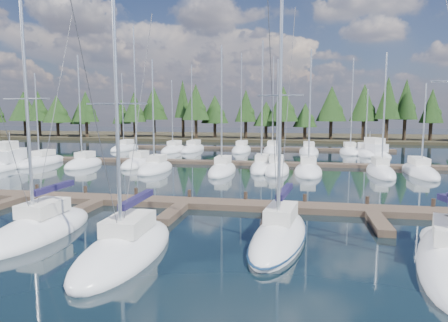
% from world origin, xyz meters
% --- Properties ---
extents(ground, '(260.00, 260.00, 0.00)m').
position_xyz_m(ground, '(0.00, 30.00, 0.00)').
color(ground, black).
rests_on(ground, ground).
extents(far_shore, '(220.00, 30.00, 0.60)m').
position_xyz_m(far_shore, '(0.00, 90.00, 0.30)').
color(far_shore, '#2E291A').
rests_on(far_shore, ground).
extents(main_dock, '(44.00, 6.13, 0.90)m').
position_xyz_m(main_dock, '(0.00, 17.36, 0.20)').
color(main_dock, '#4D3D30').
rests_on(main_dock, ground).
extents(back_docks, '(50.00, 21.80, 0.40)m').
position_xyz_m(back_docks, '(0.00, 49.58, 0.20)').
color(back_docks, '#4D3D30').
rests_on(back_docks, ground).
extents(front_sailboat_2, '(3.08, 8.10, 12.70)m').
position_xyz_m(front_sailboat_2, '(-5.64, 10.27, 0.28)').
color(front_sailboat_2, silver).
rests_on(front_sailboat_2, ground).
extents(front_sailboat_3, '(3.01, 8.45, 12.15)m').
position_xyz_m(front_sailboat_3, '(0.01, 8.28, 0.27)').
color(front_sailboat_3, silver).
rests_on(front_sailboat_3, ground).
extents(front_sailboat_4, '(3.57, 8.97, 12.92)m').
position_xyz_m(front_sailboat_4, '(6.65, 11.48, 0.29)').
color(front_sailboat_4, silver).
rests_on(front_sailboat_4, ground).
extents(back_sailboat_rows, '(45.97, 32.99, 16.95)m').
position_xyz_m(back_sailboat_rows, '(-0.38, 45.53, 0.26)').
color(back_sailboat_rows, silver).
rests_on(back_sailboat_rows, ground).
extents(motor_yacht_left, '(5.93, 10.37, 4.93)m').
position_xyz_m(motor_yacht_left, '(-25.51, 32.63, 0.53)').
color(motor_yacht_left, silver).
rests_on(motor_yacht_left, ground).
extents(motor_yacht_right, '(5.77, 9.16, 4.35)m').
position_xyz_m(motor_yacht_right, '(18.36, 53.67, 0.48)').
color(motor_yacht_right, silver).
rests_on(motor_yacht_right, ground).
extents(tree_line, '(186.78, 11.96, 13.19)m').
position_xyz_m(tree_line, '(-2.58, 80.22, 7.34)').
color(tree_line, black).
rests_on(tree_line, far_shore).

